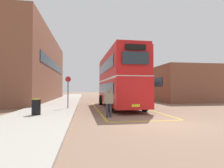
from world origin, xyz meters
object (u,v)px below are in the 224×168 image
single_deck_bus (121,89)px  pedestrian_boarding (109,101)px  double_decker_bus (119,79)px  bus_stop_sign (68,89)px  litter_bin (36,107)px

single_deck_bus → pedestrian_boarding: size_ratio=5.58×
double_decker_bus → bus_stop_sign: bearing=-164.0°
litter_bin → bus_stop_sign: (1.51, 3.61, 1.05)m
single_deck_bus → bus_stop_sign: single_deck_bus is taller
bus_stop_sign → pedestrian_boarding: bearing=-57.6°
single_deck_bus → bus_stop_sign: size_ratio=3.65×
double_decker_bus → single_deck_bus: 19.39m
litter_bin → double_decker_bus: bearing=39.7°
bus_stop_sign → single_deck_bus: bearing=67.5°
single_deck_bus → litter_bin: bearing=-112.5°
double_decker_bus → bus_stop_sign: double_decker_bus is taller
litter_bin → bus_stop_sign: bearing=67.2°
pedestrian_boarding → bus_stop_sign: 5.09m
double_decker_bus → pedestrian_boarding: double_decker_bus is taller
single_deck_bus → litter_bin: 25.79m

